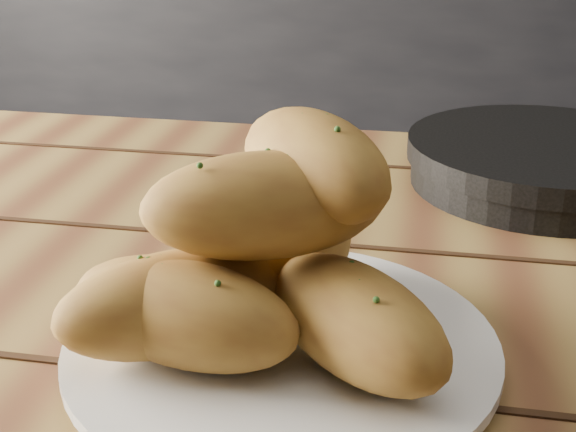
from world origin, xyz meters
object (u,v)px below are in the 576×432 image
object	(u,v)px
bread_rolls	(262,261)
skillet	(548,162)
table	(358,431)
plate	(282,350)

from	to	relation	value
bread_rolls	skillet	distance (m)	0.41
table	plate	xyz separation A→B (m)	(-0.04, -0.08, 0.11)
skillet	plate	bearing A→B (deg)	-118.53
plate	skillet	distance (m)	0.40
table	skillet	bearing A→B (deg)	61.55
skillet	table	bearing A→B (deg)	-118.45
plate	bread_rolls	xyz separation A→B (m)	(-0.01, -0.00, 0.06)
table	bread_rolls	bearing A→B (deg)	-124.36
table	plate	distance (m)	0.14
table	bread_rolls	size ratio (longest dim) A/B	5.67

